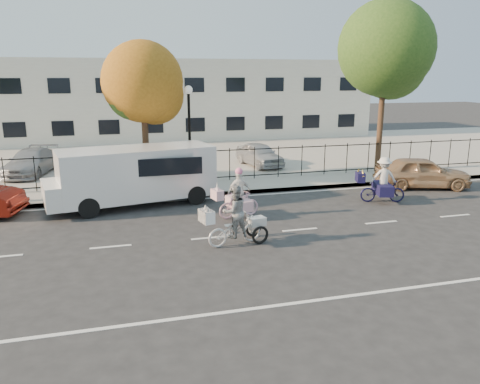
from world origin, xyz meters
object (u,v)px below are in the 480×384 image
object	(u,v)px
lamppost	(189,118)
zebra_trike	(235,222)
bull_bike	(382,184)
unicorn_bike	(238,199)
white_van	(134,174)
lot_car_c	(130,161)
lot_car_d	(259,154)
lot_car_a	(31,162)
gold_sedan	(422,172)
lot_car_b	(120,158)

from	to	relation	value
lamppost	zebra_trike	distance (m)	7.90
zebra_trike	bull_bike	xyz separation A→B (m)	(6.82, 3.09, 0.03)
unicorn_bike	white_van	size ratio (longest dim) A/B	0.28
unicorn_bike	lot_car_c	size ratio (longest dim) A/B	0.44
zebra_trike	lot_car_c	xyz separation A→B (m)	(-2.65, 10.24, 0.14)
unicorn_bike	lot_car_c	xyz separation A→B (m)	(-3.44, 7.65, 0.17)
white_van	lot_car_c	size ratio (longest dim) A/B	1.60
lot_car_d	zebra_trike	bearing A→B (deg)	-121.26
lamppost	lot_car_a	size ratio (longest dim) A/B	1.03
unicorn_bike	bull_bike	world-z (taller)	bull_bike
lamppost	gold_sedan	size ratio (longest dim) A/B	1.06
bull_bike	white_van	xyz separation A→B (m)	(-9.48, 2.13, 0.51)
lot_car_d	bull_bike	bearing A→B (deg)	-81.73
white_van	lot_car_b	size ratio (longest dim) A/B	1.52
bull_bike	lot_car_d	xyz separation A→B (m)	(-2.64, 7.84, 0.04)
gold_sedan	lot_car_a	xyz separation A→B (m)	(-17.22, 6.92, 0.06)
gold_sedan	lot_car_b	size ratio (longest dim) A/B	0.94
white_van	unicorn_bike	bearing A→B (deg)	-48.63
unicorn_bike	gold_sedan	distance (m)	9.34
unicorn_bike	lot_car_c	distance (m)	8.39
gold_sedan	lot_car_c	distance (m)	13.65
lot_car_d	gold_sedan	bearing A→B (deg)	-57.51
unicorn_bike	lot_car_d	size ratio (longest dim) A/B	0.51
zebra_trike	bull_bike	distance (m)	7.49
lamppost	lot_car_c	world-z (taller)	lamppost
gold_sedan	lot_car_d	world-z (taller)	gold_sedan
lamppost	lot_car_b	xyz separation A→B (m)	(-3.00, 4.31, -2.35)
gold_sedan	lot_car_c	size ratio (longest dim) A/B	0.99
lamppost	lot_car_d	xyz separation A→B (m)	(4.29, 3.41, -2.35)
gold_sedan	lot_car_d	bearing A→B (deg)	59.89
zebra_trike	lot_car_c	distance (m)	10.58
unicorn_bike	lot_car_c	world-z (taller)	unicorn_bike
lot_car_b	lot_car_d	world-z (taller)	lot_car_d
zebra_trike	white_van	xyz separation A→B (m)	(-2.66, 5.23, 0.54)
zebra_trike	unicorn_bike	distance (m)	2.71
lamppost	gold_sedan	bearing A→B (deg)	-15.31
lamppost	white_van	distance (m)	3.91
white_van	gold_sedan	bearing A→B (deg)	-13.18
zebra_trike	lot_car_c	world-z (taller)	zebra_trike
zebra_trike	gold_sedan	world-z (taller)	zebra_trike
lamppost	lot_car_b	world-z (taller)	lamppost
lot_car_c	lot_car_d	distance (m)	6.87
bull_bike	lot_car_c	xyz separation A→B (m)	(-9.47, 7.14, 0.11)
bull_bike	white_van	size ratio (longest dim) A/B	0.30
unicorn_bike	lot_car_b	world-z (taller)	unicorn_bike
white_van	bull_bike	bearing A→B (deg)	-23.90
lot_car_b	zebra_trike	bearing A→B (deg)	-65.38
bull_bike	zebra_trike	bearing A→B (deg)	131.14
zebra_trike	bull_bike	size ratio (longest dim) A/B	1.05
bull_bike	lot_car_a	distance (m)	16.59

